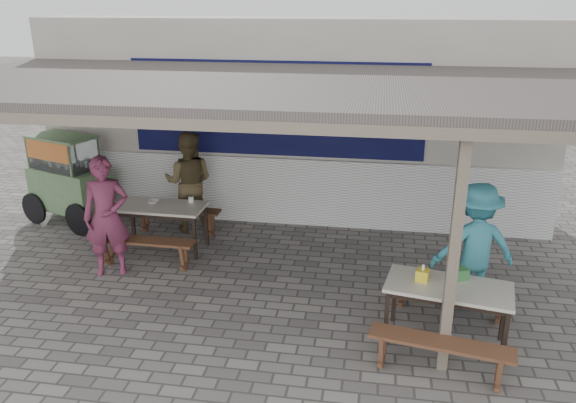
# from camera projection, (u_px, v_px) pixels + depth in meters

# --- Properties ---
(ground) EXTENTS (60.00, 60.00, 0.00)m
(ground) POSITION_uv_depth(u_px,v_px,m) (250.00, 307.00, 7.34)
(ground) COLOR slate
(ground) RESTS_ON ground
(back_wall) EXTENTS (9.00, 1.28, 3.50)m
(back_wall) POSITION_uv_depth(u_px,v_px,m) (293.00, 122.00, 10.08)
(back_wall) COLOR beige
(back_wall) RESTS_ON ground
(warung_roof) EXTENTS (9.00, 4.21, 2.81)m
(warung_roof) POSITION_uv_depth(u_px,v_px,m) (262.00, 88.00, 7.25)
(warung_roof) COLOR #524A46
(warung_roof) RESTS_ON ground
(table_left) EXTENTS (1.40, 0.70, 0.75)m
(table_left) POSITION_uv_depth(u_px,v_px,m) (161.00, 210.00, 8.82)
(table_left) COLOR beige
(table_left) RESTS_ON ground
(bench_left_street) EXTENTS (1.50, 0.31, 0.45)m
(bench_left_street) POSITION_uv_depth(u_px,v_px,m) (146.00, 246.00, 8.33)
(bench_left_street) COLOR brown
(bench_left_street) RESTS_ON ground
(bench_left_wall) EXTENTS (1.50, 0.31, 0.45)m
(bench_left_wall) POSITION_uv_depth(u_px,v_px,m) (177.00, 215.00, 9.54)
(bench_left_wall) COLOR brown
(bench_left_wall) RESTS_ON ground
(table_right) EXTENTS (1.49, 0.92, 0.75)m
(table_right) POSITION_uv_depth(u_px,v_px,m) (448.00, 292.00, 6.37)
(table_right) COLOR beige
(table_right) RESTS_ON ground
(bench_right_street) EXTENTS (1.52, 0.54, 0.45)m
(bench_right_street) POSITION_uv_depth(u_px,v_px,m) (440.00, 350.00, 5.87)
(bench_right_street) COLOR brown
(bench_right_street) RESTS_ON ground
(bench_right_wall) EXTENTS (1.52, 0.54, 0.45)m
(bench_right_wall) POSITION_uv_depth(u_px,v_px,m) (450.00, 290.00, 7.09)
(bench_right_wall) COLOR brown
(bench_right_wall) RESTS_ON ground
(vendor_cart) EXTENTS (2.03, 1.22, 1.59)m
(vendor_cart) POSITION_uv_depth(u_px,v_px,m) (68.00, 176.00, 9.85)
(vendor_cart) COLOR #688659
(vendor_cart) RESTS_ON ground
(patron_street_side) EXTENTS (0.75, 0.61, 1.76)m
(patron_street_side) POSITION_uv_depth(u_px,v_px,m) (107.00, 217.00, 7.98)
(patron_street_side) COLOR #722C48
(patron_street_side) RESTS_ON ground
(patron_wall_side) EXTENTS (0.90, 0.73, 1.74)m
(patron_wall_side) POSITION_uv_depth(u_px,v_px,m) (189.00, 182.00, 9.53)
(patron_wall_side) COLOR brown
(patron_wall_side) RESTS_ON ground
(patron_right_table) EXTENTS (1.19, 0.85, 1.67)m
(patron_right_table) POSITION_uv_depth(u_px,v_px,m) (475.00, 246.00, 7.15)
(patron_right_table) COLOR teal
(patron_right_table) RESTS_ON ground
(tissue_box) EXTENTS (0.17, 0.17, 0.14)m
(tissue_box) POSITION_uv_depth(u_px,v_px,m) (423.00, 275.00, 6.43)
(tissue_box) COLOR gold
(tissue_box) RESTS_ON table_right
(donation_box) EXTENTS (0.23, 0.20, 0.13)m
(donation_box) POSITION_uv_depth(u_px,v_px,m) (459.00, 274.00, 6.47)
(donation_box) COLOR #367B3A
(donation_box) RESTS_ON table_right
(condiment_jar) EXTENTS (0.08, 0.08, 0.09)m
(condiment_jar) POSITION_uv_depth(u_px,v_px,m) (191.00, 200.00, 8.91)
(condiment_jar) COLOR white
(condiment_jar) RESTS_ON table_left
(condiment_bowl) EXTENTS (0.21, 0.21, 0.04)m
(condiment_bowl) POSITION_uv_depth(u_px,v_px,m) (153.00, 201.00, 8.90)
(condiment_bowl) COLOR white
(condiment_bowl) RESTS_ON table_left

